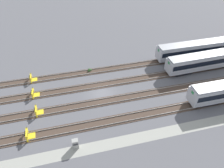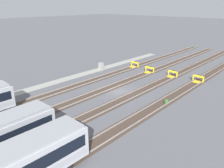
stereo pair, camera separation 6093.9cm
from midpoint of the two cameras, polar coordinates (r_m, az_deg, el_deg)
name	(u,v)px [view 2 (the right image)]	position (r m, az deg, el deg)	size (l,w,h in m)	color
ground_plane	(120,91)	(22.87, 42.97, -51.03)	(400.00, 400.00, 0.00)	#5B5B60
service_walkway	(75,76)	(23.38, 4.59, -40.22)	(54.00, 2.00, 0.01)	#9E9E93
rail_track_nearest	(90,81)	(22.49, 16.89, -45.60)	(90.00, 2.24, 0.21)	#47382D
rail_track_near_inner	(109,88)	(22.47, 33.83, -49.89)	(90.00, 2.24, 0.21)	#47382D
rail_track_middle	(132,95)	(23.44, 52.09, -51.34)	(90.00, 2.24, 0.21)	#47382D
rail_track_far_inner	(160,104)	(25.28, 68.36, -50.20)	(90.00, 2.24, 0.21)	#47382D
bumper_stop_nearest_track	(134,65)	(29.90, 29.28, -24.41)	(1.36, 2.01, 1.22)	yellow
bumper_stop_near_inner_track	(149,70)	(28.96, 38.77, -28.46)	(1.36, 2.01, 1.22)	yellow
bumper_stop_middle_track	(172,74)	(30.18, 48.98, -29.25)	(1.37, 2.01, 1.22)	yellow
bumper_stop_far_inner_track	(198,79)	(31.97, 58.40, -29.50)	(1.35, 2.00, 1.22)	yellow
electrical_cabinet	(101,67)	(25.70, 16.22, -30.27)	(0.90, 0.73, 1.60)	#9E9E99
weed_clump	(166,102)	(25.73, 68.32, -47.79)	(0.92, 0.70, 0.64)	#38602D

